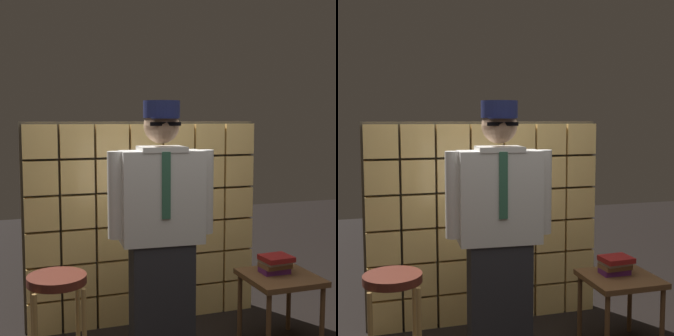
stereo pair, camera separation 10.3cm
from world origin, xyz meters
TOP-DOWN VIEW (x-y plane):
  - glass_block_wall at (0.00, 1.29)m, footprint 1.99×0.10m
  - standing_person at (-0.11, 0.50)m, footprint 0.73×0.32m
  - bar_stool at (-0.83, 0.20)m, footprint 0.34×0.34m
  - side_table at (0.83, 0.52)m, footprint 0.52×0.52m
  - book_stack at (0.81, 0.57)m, footprint 0.23×0.21m

SIDE VIEW (x-z plane):
  - side_table at x=0.83m, z-range 0.20..0.75m
  - bar_stool at x=-0.83m, z-range 0.20..1.02m
  - book_stack at x=0.81m, z-range 0.55..0.69m
  - glass_block_wall at x=0.00m, z-range -0.02..1.69m
  - standing_person at x=-0.11m, z-range 0.04..1.87m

